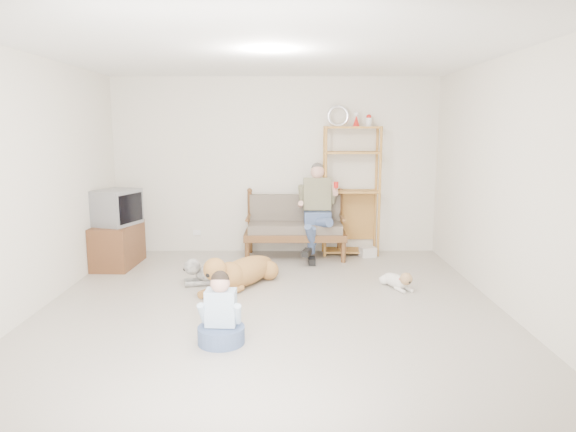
{
  "coord_description": "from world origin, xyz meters",
  "views": [
    {
      "loc": [
        0.16,
        -5.21,
        1.94
      ],
      "look_at": [
        0.19,
        1.0,
        0.87
      ],
      "focal_mm": 32.0,
      "sensor_mm": 36.0,
      "label": 1
    }
  ],
  "objects_px": {
    "loveseat": "(295,225)",
    "etagere": "(351,190)",
    "tv_stand": "(117,245)",
    "golden_retriever": "(240,272)"
  },
  "relations": [
    {
      "from": "loveseat",
      "to": "etagere",
      "type": "height_order",
      "value": "etagere"
    },
    {
      "from": "loveseat",
      "to": "etagere",
      "type": "bearing_deg",
      "value": 9.82
    },
    {
      "from": "tv_stand",
      "to": "golden_retriever",
      "type": "relative_size",
      "value": 0.66
    },
    {
      "from": "tv_stand",
      "to": "golden_retriever",
      "type": "bearing_deg",
      "value": -26.09
    },
    {
      "from": "tv_stand",
      "to": "etagere",
      "type": "bearing_deg",
      "value": 14.35
    },
    {
      "from": "loveseat",
      "to": "golden_retriever",
      "type": "xyz_separation_m",
      "value": [
        -0.71,
        -1.55,
        -0.29
      ]
    },
    {
      "from": "etagere",
      "to": "golden_retriever",
      "type": "relative_size",
      "value": 1.63
    },
    {
      "from": "loveseat",
      "to": "golden_retriever",
      "type": "height_order",
      "value": "loveseat"
    },
    {
      "from": "etagere",
      "to": "tv_stand",
      "type": "relative_size",
      "value": 2.46
    },
    {
      "from": "etagere",
      "to": "golden_retriever",
      "type": "distance_m",
      "value": 2.44
    }
  ]
}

